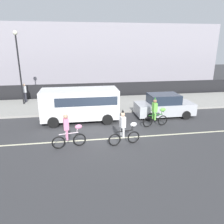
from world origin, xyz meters
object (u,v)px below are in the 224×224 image
Objects in this scene: parade_cyclist_pink at (69,132)px; parade_cyclist_zebra at (125,129)px; parked_van_white at (81,103)px; parade_cyclist_lime at (156,114)px; pedestrian_onlooker at (25,92)px; street_lamp_post at (18,57)px; parked_car_silver at (164,106)px.

parade_cyclist_pink and parade_cyclist_zebra have the same top height.
parade_cyclist_pink is 3.99m from parked_van_white.
parked_van_white is (-4.59, 1.76, 0.44)m from parade_cyclist_lime.
parked_van_white is 3.09× the size of pedestrian_onlooker.
parked_van_white is at bearing 117.43° from parade_cyclist_zebra.
street_lamp_post is at bearing 135.50° from parked_van_white.
parade_cyclist_zebra is 1.00× the size of parade_cyclist_lime.
parked_car_silver is 0.70× the size of street_lamp_post.
pedestrian_onlooker is at bearing 142.89° from parade_cyclist_lime.
parade_cyclist_lime reaches higher than pedestrian_onlooker.
parked_car_silver is (6.58, 3.95, -0.06)m from parade_cyclist_pink.
parked_car_silver is at bearing 31.01° from parade_cyclist_pink.
street_lamp_post is at bearing 115.15° from parade_cyclist_pink.
street_lamp_post is at bearing -93.44° from pedestrian_onlooker.
parade_cyclist_zebra is at bearing -2.52° from parade_cyclist_pink.
parade_cyclist_lime is (2.50, 2.27, 0.00)m from parade_cyclist_zebra.
pedestrian_onlooker is (-10.56, 5.21, 0.23)m from parked_car_silver.
parked_van_white is 7.16m from street_lamp_post.
parade_cyclist_pink is 1.00× the size of parade_cyclist_zebra.
parade_cyclist_pink is 0.38× the size of parked_van_white.
parade_cyclist_lime reaches higher than parked_car_silver.
parked_van_white is at bearing 159.00° from parade_cyclist_lime.
parade_cyclist_zebra is at bearing -137.72° from parade_cyclist_lime.
parade_cyclist_zebra is (2.80, -0.12, 0.00)m from parade_cyclist_pink.
parked_car_silver is 11.78m from pedestrian_onlooker.
parade_cyclist_pink is 9.99m from pedestrian_onlooker.
parade_cyclist_pink is at bearing -66.53° from pedestrian_onlooker.
parked_car_silver is at bearing -26.27° from pedestrian_onlooker.
parade_cyclist_pink is 2.81m from parade_cyclist_zebra.
parked_van_white reaches higher than parade_cyclist_lime.
parade_cyclist_zebra is 0.47× the size of parked_car_silver.
parade_cyclist_lime is at bearing 42.28° from parade_cyclist_zebra.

